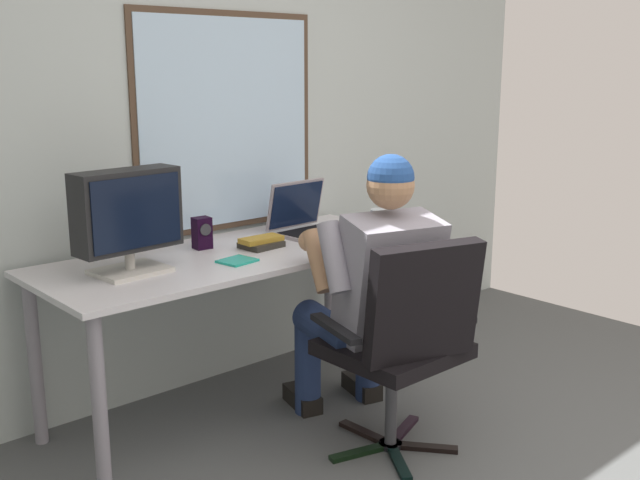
{
  "coord_description": "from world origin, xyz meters",
  "views": [
    {
      "loc": [
        -2.06,
        -0.87,
        1.56
      ],
      "look_at": [
        0.02,
        1.45,
        0.84
      ],
      "focal_mm": 42.32,
      "sensor_mm": 36.0,
      "label": 1
    }
  ],
  "objects_px": {
    "laptop": "(307,220)",
    "book_stack": "(261,243)",
    "person_seated": "(373,291)",
    "cd_case": "(237,261)",
    "wine_glass": "(379,217)",
    "crt_monitor": "(128,214)",
    "office_chair": "(406,334)",
    "desk_speaker": "(202,233)",
    "desk": "(238,271)"
  },
  "relations": [
    {
      "from": "office_chair",
      "to": "book_stack",
      "type": "height_order",
      "value": "office_chair"
    },
    {
      "from": "crt_monitor",
      "to": "desk_speaker",
      "type": "xyz_separation_m",
      "value": [
        0.44,
        0.16,
        -0.17
      ]
    },
    {
      "from": "office_chair",
      "to": "desk_speaker",
      "type": "bearing_deg",
      "value": 107.45
    },
    {
      "from": "wine_glass",
      "to": "book_stack",
      "type": "distance_m",
      "value": 0.61
    },
    {
      "from": "desk_speaker",
      "to": "book_stack",
      "type": "bearing_deg",
      "value": -37.57
    },
    {
      "from": "laptop",
      "to": "desk_speaker",
      "type": "height_order",
      "value": "laptop"
    },
    {
      "from": "desk",
      "to": "crt_monitor",
      "type": "bearing_deg",
      "value": -179.29
    },
    {
      "from": "person_seated",
      "to": "cd_case",
      "type": "relative_size",
      "value": 7.72
    },
    {
      "from": "desk",
      "to": "office_chair",
      "type": "distance_m",
      "value": 0.86
    },
    {
      "from": "office_chair",
      "to": "desk",
      "type": "bearing_deg",
      "value": 105.15
    },
    {
      "from": "crt_monitor",
      "to": "laptop",
      "type": "distance_m",
      "value": 1.03
    },
    {
      "from": "desk",
      "to": "office_chair",
      "type": "relative_size",
      "value": 1.93
    },
    {
      "from": "person_seated",
      "to": "desk_speaker",
      "type": "height_order",
      "value": "person_seated"
    },
    {
      "from": "desk",
      "to": "office_chair",
      "type": "xyz_separation_m",
      "value": [
        0.22,
        -0.82,
        -0.13
      ]
    },
    {
      "from": "book_stack",
      "to": "wine_glass",
      "type": "bearing_deg",
      "value": -17.59
    },
    {
      "from": "desk",
      "to": "cd_case",
      "type": "height_order",
      "value": "cd_case"
    },
    {
      "from": "desk_speaker",
      "to": "book_stack",
      "type": "relative_size",
      "value": 0.73
    },
    {
      "from": "person_seated",
      "to": "wine_glass",
      "type": "height_order",
      "value": "person_seated"
    },
    {
      "from": "crt_monitor",
      "to": "office_chair",
      "type": "bearing_deg",
      "value": -47.3
    },
    {
      "from": "office_chair",
      "to": "desk_speaker",
      "type": "xyz_separation_m",
      "value": [
        -0.3,
        0.97,
        0.29
      ]
    },
    {
      "from": "wine_glass",
      "to": "person_seated",
      "type": "bearing_deg",
      "value": -138.5
    },
    {
      "from": "crt_monitor",
      "to": "book_stack",
      "type": "height_order",
      "value": "crt_monitor"
    },
    {
      "from": "desk",
      "to": "crt_monitor",
      "type": "distance_m",
      "value": 0.62
    },
    {
      "from": "person_seated",
      "to": "desk_speaker",
      "type": "bearing_deg",
      "value": 116.69
    },
    {
      "from": "person_seated",
      "to": "desk_speaker",
      "type": "distance_m",
      "value": 0.83
    },
    {
      "from": "office_chair",
      "to": "laptop",
      "type": "height_order",
      "value": "laptop"
    },
    {
      "from": "desk_speaker",
      "to": "person_seated",
      "type": "bearing_deg",
      "value": -63.31
    },
    {
      "from": "book_stack",
      "to": "cd_case",
      "type": "bearing_deg",
      "value": -149.37
    },
    {
      "from": "laptop",
      "to": "book_stack",
      "type": "xyz_separation_m",
      "value": [
        -0.36,
        -0.09,
        -0.04
      ]
    },
    {
      "from": "desk_speaker",
      "to": "cd_case",
      "type": "bearing_deg",
      "value": -94.44
    },
    {
      "from": "person_seated",
      "to": "book_stack",
      "type": "bearing_deg",
      "value": 105.23
    },
    {
      "from": "crt_monitor",
      "to": "laptop",
      "type": "bearing_deg",
      "value": 5.13
    },
    {
      "from": "cd_case",
      "to": "book_stack",
      "type": "bearing_deg",
      "value": 30.63
    },
    {
      "from": "office_chair",
      "to": "desk_speaker",
      "type": "distance_m",
      "value": 1.06
    },
    {
      "from": "person_seated",
      "to": "wine_glass",
      "type": "distance_m",
      "value": 0.6
    },
    {
      "from": "laptop",
      "to": "cd_case",
      "type": "bearing_deg",
      "value": -158.52
    },
    {
      "from": "wine_glass",
      "to": "book_stack",
      "type": "xyz_separation_m",
      "value": [
        -0.58,
        0.18,
        -0.07
      ]
    },
    {
      "from": "laptop",
      "to": "cd_case",
      "type": "xyz_separation_m",
      "value": [
        -0.59,
        -0.23,
        -0.06
      ]
    },
    {
      "from": "crt_monitor",
      "to": "cd_case",
      "type": "height_order",
      "value": "crt_monitor"
    },
    {
      "from": "desk_speaker",
      "to": "wine_glass",
      "type": "bearing_deg",
      "value": -23.64
    },
    {
      "from": "office_chair",
      "to": "laptop",
      "type": "xyz_separation_m",
      "value": [
        0.26,
        0.9,
        0.29
      ]
    },
    {
      "from": "laptop",
      "to": "wine_glass",
      "type": "bearing_deg",
      "value": -51.17
    },
    {
      "from": "crt_monitor",
      "to": "desk_speaker",
      "type": "bearing_deg",
      "value": 19.78
    },
    {
      "from": "laptop",
      "to": "book_stack",
      "type": "height_order",
      "value": "laptop"
    },
    {
      "from": "desk_speaker",
      "to": "desk",
      "type": "bearing_deg",
      "value": -61.28
    },
    {
      "from": "desk",
      "to": "crt_monitor",
      "type": "height_order",
      "value": "crt_monitor"
    },
    {
      "from": "crt_monitor",
      "to": "wine_glass",
      "type": "xyz_separation_m",
      "value": [
        1.23,
        -0.19,
        -0.15
      ]
    },
    {
      "from": "office_chair",
      "to": "wine_glass",
      "type": "relative_size",
      "value": 7.13
    },
    {
      "from": "book_stack",
      "to": "cd_case",
      "type": "relative_size",
      "value": 1.24
    },
    {
      "from": "laptop",
      "to": "person_seated",
      "type": "bearing_deg",
      "value": -107.25
    }
  ]
}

